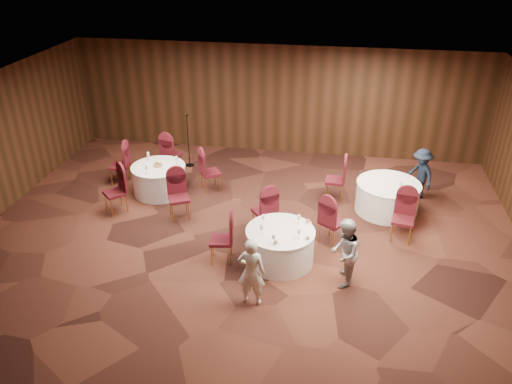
% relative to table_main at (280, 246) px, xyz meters
% --- Properties ---
extents(ground, '(12.00, 12.00, 0.00)m').
position_rel_table_main_xyz_m(ground, '(-0.84, 0.66, -0.38)').
color(ground, black).
rests_on(ground, ground).
extents(room_shell, '(12.00, 12.00, 12.00)m').
position_rel_table_main_xyz_m(room_shell, '(-0.84, 0.66, 1.59)').
color(room_shell, silver).
rests_on(room_shell, ground).
extents(table_main, '(1.40, 1.40, 0.74)m').
position_rel_table_main_xyz_m(table_main, '(0.00, 0.00, 0.00)').
color(table_main, white).
rests_on(table_main, ground).
extents(table_left, '(1.37, 1.37, 0.74)m').
position_rel_table_main_xyz_m(table_left, '(-3.43, 2.47, 0.00)').
color(table_left, white).
rests_on(table_left, ground).
extents(table_right, '(1.51, 1.51, 0.74)m').
position_rel_table_main_xyz_m(table_right, '(2.28, 2.49, 0.00)').
color(table_right, white).
rests_on(table_right, ground).
extents(chairs_main, '(2.87, 1.94, 1.00)m').
position_rel_table_main_xyz_m(chairs_main, '(-0.22, 0.62, 0.12)').
color(chairs_main, '#3D0C15').
rests_on(chairs_main, ground).
extents(chairs_left, '(3.13, 3.08, 1.00)m').
position_rel_table_main_xyz_m(chairs_left, '(-3.41, 2.44, 0.12)').
color(chairs_left, '#3D0C15').
rests_on(chairs_left, ground).
extents(chairs_right, '(2.09, 2.25, 1.00)m').
position_rel_table_main_xyz_m(chairs_right, '(1.77, 2.09, 0.12)').
color(chairs_right, '#3D0C15').
rests_on(chairs_right, ground).
extents(tabletop_main, '(1.05, 1.03, 0.22)m').
position_rel_table_main_xyz_m(tabletop_main, '(0.14, -0.09, 0.47)').
color(tabletop_main, silver).
rests_on(tabletop_main, table_main).
extents(tabletop_left, '(0.88, 0.85, 0.22)m').
position_rel_table_main_xyz_m(tabletop_left, '(-3.44, 2.48, 0.45)').
color(tabletop_left, silver).
rests_on(tabletop_left, table_left).
extents(tabletop_right, '(0.08, 0.08, 0.22)m').
position_rel_table_main_xyz_m(tabletop_right, '(2.51, 2.19, 0.52)').
color(tabletop_right, silver).
rests_on(tabletop_right, table_right).
extents(mic_stand, '(0.24, 0.24, 1.52)m').
position_rel_table_main_xyz_m(mic_stand, '(-3.15, 4.18, 0.06)').
color(mic_stand, black).
rests_on(mic_stand, ground).
extents(woman_a, '(0.52, 0.36, 1.37)m').
position_rel_table_main_xyz_m(woman_a, '(-0.35, -1.35, 0.31)').
color(woman_a, silver).
rests_on(woman_a, ground).
extents(woman_b, '(0.60, 0.73, 1.40)m').
position_rel_table_main_xyz_m(woman_b, '(1.27, -0.52, 0.33)').
color(woman_b, '#A4A4A8').
rests_on(woman_b, ground).
extents(man_c, '(0.84, 0.98, 1.32)m').
position_rel_table_main_xyz_m(man_c, '(3.10, 3.31, 0.28)').
color(man_c, black).
rests_on(man_c, ground).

